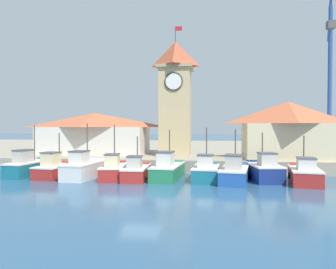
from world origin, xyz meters
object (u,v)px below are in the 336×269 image
(fishing_boat_left_outer, at_px, (56,169))
(fishing_boat_end_right, at_px, (305,174))
(fishing_boat_right_outer, at_px, (234,173))
(port_crane_near, at_px, (330,92))
(fishing_boat_far_left, at_px, (29,166))
(fishing_boat_center, at_px, (136,171))
(warehouse_left, at_px, (94,133))
(fishing_boat_mid_right, at_px, (168,169))
(fishing_boat_right_inner, at_px, (206,171))
(fishing_boat_left_inner, at_px, (84,168))
(clock_tower, at_px, (175,95))
(fishing_boat_mid_left, at_px, (113,170))
(fishing_boat_far_right, at_px, (264,170))
(warehouse_right, at_px, (288,129))

(fishing_boat_left_outer, bearing_deg, fishing_boat_end_right, -1.26)
(fishing_boat_right_outer, distance_m, fishing_boat_end_right, 5.21)
(port_crane_near, bearing_deg, fishing_boat_left_outer, -144.37)
(fishing_boat_far_left, xyz_separation_m, fishing_boat_center, (9.73, -0.96, -0.11))
(warehouse_left, bearing_deg, fishing_boat_far_left, -106.91)
(fishing_boat_mid_right, height_order, fishing_boat_right_inner, fishing_boat_right_inner)
(fishing_boat_left_outer, relative_size, fishing_boat_center, 1.00)
(port_crane_near, bearing_deg, fishing_boat_left_inner, -141.63)
(fishing_boat_end_right, height_order, clock_tower, clock_tower)
(fishing_boat_far_left, bearing_deg, fishing_boat_end_right, -2.44)
(fishing_boat_mid_left, distance_m, clock_tower, 11.65)
(fishing_boat_left_outer, distance_m, warehouse_left, 9.78)
(fishing_boat_mid_right, height_order, clock_tower, clock_tower)
(fishing_boat_left_inner, xyz_separation_m, fishing_boat_end_right, (17.49, -0.29, -0.10))
(fishing_boat_end_right, bearing_deg, fishing_boat_far_right, 160.72)
(port_crane_near, bearing_deg, fishing_boat_far_right, -120.17)
(fishing_boat_left_inner, xyz_separation_m, fishing_boat_right_inner, (10.09, 0.07, -0.09))
(fishing_boat_mid_left, distance_m, warehouse_left, 11.16)
(fishing_boat_mid_left, relative_size, fishing_boat_far_right, 1.03)
(fishing_boat_left_inner, relative_size, fishing_boat_far_right, 1.12)
(fishing_boat_center, height_order, fishing_boat_end_right, fishing_boat_end_right)
(fishing_boat_center, height_order, clock_tower, clock_tower)
(fishing_boat_mid_left, bearing_deg, fishing_boat_left_inner, 179.80)
(fishing_boat_left_outer, relative_size, fishing_boat_right_inner, 1.02)
(fishing_boat_mid_left, bearing_deg, warehouse_right, 23.55)
(fishing_boat_center, distance_m, fishing_boat_far_right, 10.23)
(fishing_boat_mid_right, bearing_deg, fishing_boat_left_outer, -178.14)
(port_crane_near, bearing_deg, clock_tower, -147.60)
(fishing_boat_far_left, relative_size, fishing_boat_center, 1.19)
(port_crane_near, bearing_deg, fishing_boat_end_right, -112.92)
(fishing_boat_mid_left, relative_size, fishing_boat_right_outer, 0.88)
(fishing_boat_mid_left, relative_size, clock_tower, 0.35)
(fishing_boat_right_inner, bearing_deg, fishing_boat_right_outer, -11.22)
(fishing_boat_center, bearing_deg, warehouse_left, 125.71)
(clock_tower, xyz_separation_m, warehouse_left, (-9.28, 1.07, -4.01))
(fishing_boat_center, xyz_separation_m, fishing_boat_right_outer, (7.77, -0.09, 0.05))
(warehouse_left, xyz_separation_m, warehouse_right, (20.34, -2.88, 0.46))
(fishing_boat_left_outer, distance_m, fishing_boat_left_inner, 2.57)
(fishing_boat_left_inner, distance_m, fishing_boat_center, 4.52)
(fishing_boat_far_right, xyz_separation_m, warehouse_right, (3.11, 5.95, 3.20))
(clock_tower, bearing_deg, fishing_boat_end_right, -39.11)
(fishing_boat_left_inner, bearing_deg, port_crane_near, 38.37)
(fishing_boat_far_left, height_order, fishing_boat_left_outer, fishing_boat_far_left)
(fishing_boat_far_left, relative_size, fishing_boat_right_outer, 0.97)
(fishing_boat_right_inner, height_order, fishing_boat_far_right, fishing_boat_right_inner)
(fishing_boat_left_outer, xyz_separation_m, fishing_boat_left_inner, (2.56, -0.16, 0.10))
(fishing_boat_right_inner, height_order, fishing_boat_right_outer, fishing_boat_right_inner)
(fishing_boat_left_outer, xyz_separation_m, fishing_boat_mid_right, (9.53, 0.31, 0.06))
(fishing_boat_far_left, xyz_separation_m, fishing_boat_left_inner, (5.22, -0.68, 0.02))
(warehouse_right, bearing_deg, fishing_boat_end_right, -92.58)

